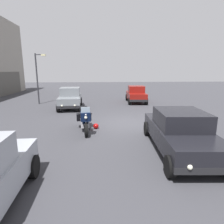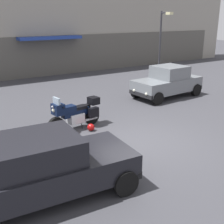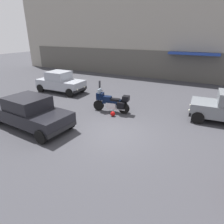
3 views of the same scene
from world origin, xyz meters
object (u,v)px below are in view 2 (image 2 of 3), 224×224
at_px(car_hatchback_near, 168,82).
at_px(car_sedan_far, 39,168).
at_px(streetlamp_curbside, 162,40).
at_px(motorcycle, 75,113).
at_px(helmet, 91,127).

height_order(car_hatchback_near, car_sedan_far, car_hatchback_near).
bearing_deg(car_sedan_far, streetlamp_curbside, -139.26).
bearing_deg(streetlamp_curbside, motorcycle, -151.40).
relative_size(motorcycle, car_sedan_far, 0.48).
bearing_deg(helmet, motorcycle, 122.95).
distance_m(helmet, car_hatchback_near, 6.21).
xyz_separation_m(motorcycle, streetlamp_curbside, (8.29, 4.52, 2.10)).
bearing_deg(motorcycle, helmet, 115.39).
height_order(motorcycle, helmet, motorcycle).
distance_m(car_sedan_far, streetlamp_curbside, 13.83).
xyz_separation_m(helmet, streetlamp_curbside, (7.94, 5.06, 2.58)).
bearing_deg(car_hatchback_near, helmet, 16.23).
relative_size(car_hatchback_near, streetlamp_curbside, 0.89).
xyz_separation_m(car_sedan_far, streetlamp_curbside, (10.99, 8.17, 1.93)).
distance_m(motorcycle, car_hatchback_near, 6.35).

